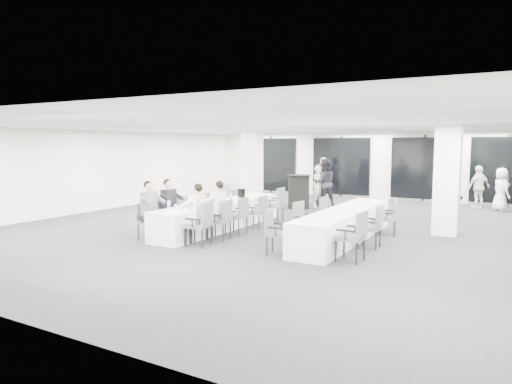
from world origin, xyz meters
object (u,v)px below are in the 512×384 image
chair_main_right_second (222,217)px  chair_main_right_mid (239,213)px  chair_main_left_fourth (206,207)px  chair_main_right_fourth (259,210)px  banquet_table_side (345,225)px  ice_bucket_far (241,193)px  chair_main_left_second (166,212)px  standing_guest_g (322,175)px  chair_main_right_near (202,221)px  standing_guest_b (324,180)px  chair_side_left_far (328,211)px  cocktail_table (299,192)px  chair_side_right_mid (373,224)px  standing_guest_h (451,192)px  chair_main_left_far (228,199)px  standing_guest_a (319,183)px  standing_guest_c (320,181)px  chair_side_left_near (275,229)px  banquet_table_main (221,215)px  chair_main_left_mid (187,210)px  ice_bucket_near (197,201)px  standing_guest_e (501,187)px  chair_side_left_mid (303,219)px  chair_main_right_far (276,203)px  chair_main_left_near (147,219)px  chair_side_right_far (390,215)px  standing_guest_d (479,184)px  chair_side_right_near (355,233)px

chair_main_right_second → chair_main_right_mid: size_ratio=1.02×
chair_main_left_fourth → chair_main_right_fourth: size_ratio=0.96×
chair_main_left_fourth → chair_main_right_second: 2.32m
banquet_table_side → ice_bucket_far: 3.64m
chair_main_left_second → chair_main_right_mid: chair_main_left_second is taller
chair_main_right_mid → standing_guest_g: size_ratio=0.48×
banquet_table_side → chair_main_right_near: (-2.61, -2.28, 0.20)m
standing_guest_b → ice_bucket_far: 4.50m
banquet_table_side → chair_side_left_far: bearing=127.7°
chair_main_right_near → standing_guest_b: standing_guest_b is taller
cocktail_table → chair_side_right_mid: cocktail_table is taller
chair_main_right_near → chair_main_right_mid: size_ratio=1.06×
standing_guest_h → cocktail_table: bearing=56.9°
chair_main_left_fourth → chair_main_left_far: (-0.02, 1.25, 0.11)m
banquet_table_side → standing_guest_a: standing_guest_a is taller
chair_main_left_far → standing_guest_g: standing_guest_g is taller
cocktail_table → standing_guest_c: size_ratio=0.68×
chair_side_left_near → chair_side_right_mid: bearing=122.6°
banquet_table_main → standing_guest_b: (0.87, 5.57, 0.64)m
chair_main_left_mid → standing_guest_c: 6.69m
chair_main_right_near → cocktail_table: bearing=-2.6°
ice_bucket_near → standing_guest_e: bearing=52.2°
chair_main_left_second → standing_guest_h: bearing=145.9°
cocktail_table → chair_side_left_mid: 5.62m
chair_main_right_far → chair_side_left_far: chair_main_right_far is taller
chair_main_right_fourth → standing_guest_h: standing_guest_h is taller
chair_main_left_near → standing_guest_a: size_ratio=0.51×
chair_main_left_second → chair_side_left_far: (3.45, 2.60, -0.06)m
chair_side_right_far → ice_bucket_far: (-4.32, -0.17, 0.35)m
standing_guest_d → standing_guest_g: size_ratio=0.89×
cocktail_table → standing_guest_g: size_ratio=0.61×
chair_side_left_far → standing_guest_d: bearing=160.9°
chair_main_left_second → chair_side_left_mid: bearing=118.3°
chair_main_left_second → standing_guest_e: (7.45, 8.88, 0.28)m
chair_main_left_mid → banquet_table_side: bearing=107.1°
chair_main_left_fourth → standing_guest_g: 7.87m
banquet_table_side → chair_side_right_near: (0.84, -1.92, 0.20)m
standing_guest_e → ice_bucket_near: bearing=109.3°
chair_main_right_second → chair_side_left_mid: bearing=-73.4°
cocktail_table → chair_main_left_near: size_ratio=1.38×
standing_guest_d → chair_main_right_mid: bearing=10.9°
cocktail_table → ice_bucket_near: 5.74m
chair_main_left_second → chair_main_right_far: bearing=164.1°
standing_guest_e → standing_guest_h: standing_guest_h is taller
chair_main_left_fourth → cocktail_table: bearing=153.5°
standing_guest_g → standing_guest_h: size_ratio=1.10×
cocktail_table → chair_side_left_near: cocktail_table is taller
chair_main_right_near → chair_side_left_near: chair_main_right_near is taller
ice_bucket_far → chair_main_right_mid: bearing=-61.0°
cocktail_table → chair_main_left_mid: size_ratio=1.37×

